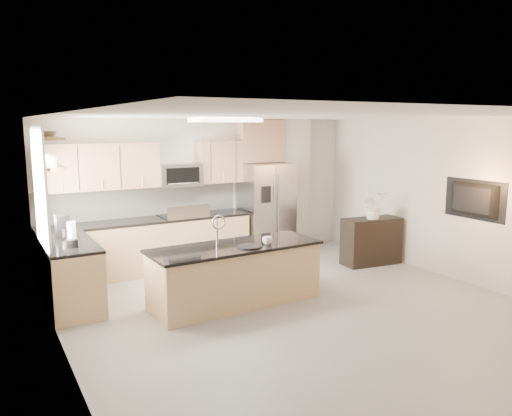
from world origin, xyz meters
TOP-DOWN VIEW (x-y plane):
  - floor at (0.00, 0.00)m, footprint 6.50×6.50m
  - ceiling at (0.00, 0.00)m, footprint 6.00×6.50m
  - wall_back at (0.00, 3.25)m, footprint 6.00×0.02m
  - wall_left at (-3.00, 0.00)m, footprint 0.02×6.50m
  - wall_right at (3.00, 0.00)m, footprint 0.02×6.50m
  - back_counter at (-1.23, 2.93)m, footprint 3.55×0.66m
  - left_counter at (-2.67, 1.85)m, footprint 0.66×1.50m
  - range at (-0.60, 2.92)m, footprint 0.76×0.64m
  - upper_cabinets at (-1.30, 3.09)m, footprint 3.50×0.33m
  - microwave at (-0.60, 3.04)m, footprint 0.76×0.40m
  - refrigerator at (1.06, 2.87)m, footprint 0.92×0.78m
  - partition_column at (1.82, 3.10)m, footprint 0.60×0.30m
  - window at (-2.98, 1.85)m, footprint 0.04×1.15m
  - shelf_lower at (-2.85, 1.95)m, footprint 0.30×1.20m
  - shelf_upper at (-2.85, 1.95)m, footprint 0.30×1.20m
  - ceiling_fixture at (-0.40, 1.60)m, footprint 1.00×0.50m
  - island at (-0.64, 0.85)m, footprint 2.45×0.96m
  - credenza at (2.42, 1.44)m, footprint 1.09×0.55m
  - cup at (-0.22, 0.67)m, footprint 0.15×0.15m
  - platter at (-0.52, 0.66)m, footprint 0.38×0.38m
  - blender at (-2.68, 1.53)m, footprint 0.15×0.15m
  - kettle at (-2.62, 1.83)m, footprint 0.19×0.19m
  - coffee_maker at (-2.69, 2.14)m, footprint 0.18×0.22m
  - bowl at (-2.85, 2.07)m, footprint 0.53×0.53m
  - flower_vase at (2.39, 1.36)m, footprint 0.76×0.69m
  - television at (2.91, -0.20)m, footprint 0.14×1.08m

SIDE VIEW (x-z plane):
  - floor at x=0.00m, z-range 0.00..0.00m
  - credenza at x=2.42m, z-range 0.00..0.84m
  - island at x=-0.64m, z-range -0.21..1.05m
  - left_counter at x=-2.67m, z-range 0.00..0.92m
  - back_counter at x=-1.23m, z-range -0.25..1.19m
  - range at x=-0.60m, z-range -0.10..1.04m
  - platter at x=-0.52m, z-range 0.84..0.86m
  - refrigerator at x=1.06m, z-range 0.00..1.78m
  - cup at x=-0.22m, z-range 0.84..0.95m
  - kettle at x=-2.62m, z-range 0.91..1.14m
  - blender at x=-2.68m, z-range 0.90..1.23m
  - coffee_maker at x=-2.69m, z-range 0.91..1.24m
  - flower_vase at x=2.39m, z-range 0.84..1.58m
  - wall_back at x=0.00m, z-range 0.00..2.60m
  - wall_left at x=-3.00m, z-range 0.00..2.60m
  - wall_right at x=3.00m, z-range 0.00..2.60m
  - partition_column at x=1.82m, z-range 0.00..2.60m
  - television at x=2.91m, z-range 1.04..1.66m
  - microwave at x=-0.60m, z-range 1.43..1.83m
  - window at x=-2.98m, z-range 0.83..2.47m
  - upper_cabinets at x=-1.30m, z-range 1.45..2.20m
  - shelf_lower at x=-2.85m, z-range 1.93..1.97m
  - shelf_upper at x=-2.85m, z-range 2.30..2.34m
  - bowl at x=-2.85m, z-range 2.34..2.44m
  - ceiling_fixture at x=-0.40m, z-range 2.53..2.59m
  - ceiling at x=0.00m, z-range 2.59..2.61m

